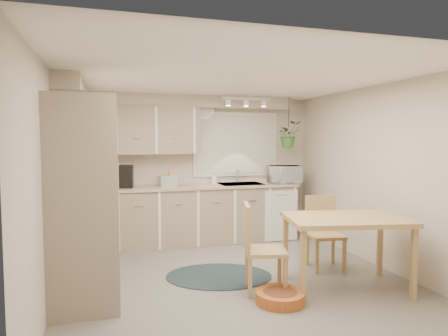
{
  "coord_description": "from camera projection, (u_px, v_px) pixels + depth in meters",
  "views": [
    {
      "loc": [
        -1.45,
        -4.48,
        1.67
      ],
      "look_at": [
        0.04,
        0.55,
        1.3
      ],
      "focal_mm": 32.0,
      "sensor_mm": 36.0,
      "label": 1
    }
  ],
  "objects": [
    {
      "name": "window_blinds",
      "position": [
        236.0,
        144.0,
        6.88
      ],
      "size": [
        1.4,
        0.02,
        1.0
      ],
      "primitive_type": "cube",
      "color": "beige",
      "rests_on": "wall_back"
    },
    {
      "name": "wall_left",
      "position": [
        52.0,
        185.0,
        4.17
      ],
      "size": [
        0.04,
        4.2,
        2.4
      ],
      "primitive_type": "cube",
      "color": "#BCB09C",
      "rests_on": "floor"
    },
    {
      "name": "chair_left",
      "position": [
        266.0,
        248.0,
        4.37
      ],
      "size": [
        0.56,
        0.56,
        0.98
      ],
      "primitive_type": "cube",
      "rotation": [
        0.0,
        0.0,
        -1.83
      ],
      "color": "tan",
      "rests_on": "floor"
    },
    {
      "name": "window_frame",
      "position": [
        236.0,
        144.0,
        6.89
      ],
      "size": [
        1.5,
        0.02,
        1.1
      ],
      "primitive_type": "cube",
      "color": "silver",
      "rests_on": "wall_back"
    },
    {
      "name": "wall_oven_face",
      "position": [
        117.0,
        202.0,
        4.0
      ],
      "size": [
        0.02,
        0.56,
        0.58
      ],
      "primitive_type": "cube",
      "color": "silver",
      "rests_on": "oven_stack"
    },
    {
      "name": "coffee_maker",
      "position": [
        126.0,
        176.0,
        6.13
      ],
      "size": [
        0.23,
        0.27,
        0.35
      ],
      "primitive_type": "cube",
      "rotation": [
        0.0,
        0.0,
        -0.15
      ],
      "color": "black",
      "rests_on": "counter_back"
    },
    {
      "name": "sink",
      "position": [
        241.0,
        186.0,
        6.67
      ],
      "size": [
        0.7,
        0.48,
        0.1
      ],
      "primitive_type": "cube",
      "color": "#B4B7BC",
      "rests_on": "counter_back"
    },
    {
      "name": "track_light_bar",
      "position": [
        246.0,
        99.0,
        6.33
      ],
      "size": [
        0.8,
        0.04,
        0.04
      ],
      "primitive_type": "cube",
      "color": "silver",
      "rests_on": "ceiling"
    },
    {
      "name": "ceiling",
      "position": [
        234.0,
        78.0,
        4.65
      ],
      "size": [
        4.2,
        4.2,
        0.0
      ],
      "primitive_type": "plane",
      "color": "white",
      "rests_on": "wall_back"
    },
    {
      "name": "counter_back",
      "position": [
        188.0,
        187.0,
        6.41
      ],
      "size": [
        3.64,
        0.64,
        0.04
      ],
      "primitive_type": "cube",
      "color": "tan",
      "rests_on": "base_cab_back"
    },
    {
      "name": "range_hood",
      "position": [
        84.0,
        164.0,
        4.53
      ],
      "size": [
        0.4,
        0.6,
        0.14
      ],
      "primitive_type": "cube",
      "color": "silver",
      "rests_on": "upper_cab_left"
    },
    {
      "name": "oven_stack",
      "position": [
        84.0,
        204.0,
        3.91
      ],
      "size": [
        0.65,
        0.65,
        2.1
      ],
      "primitive_type": "cube",
      "color": "gray",
      "rests_on": "floor"
    },
    {
      "name": "wall_back",
      "position": [
        196.0,
        168.0,
        6.74
      ],
      "size": [
        4.0,
        0.04,
        2.4
      ],
      "primitive_type": "cube",
      "color": "#BCB09C",
      "rests_on": "floor"
    },
    {
      "name": "knife_block",
      "position": [
        172.0,
        179.0,
        6.39
      ],
      "size": [
        0.11,
        0.11,
        0.24
      ],
      "primitive_type": "cube",
      "rotation": [
        0.0,
        0.0,
        0.03
      ],
      "color": "tan",
      "rests_on": "counter_back"
    },
    {
      "name": "wall_clock",
      "position": [
        205.0,
        110.0,
        6.69
      ],
      "size": [
        0.3,
        0.03,
        0.3
      ],
      "primitive_type": "cylinder",
      "rotation": [
        1.57,
        0.0,
        0.0
      ],
      "color": "gold",
      "rests_on": "wall_back"
    },
    {
      "name": "base_cab_left",
      "position": [
        88.0,
        235.0,
        5.14
      ],
      "size": [
        0.6,
        1.85,
        0.9
      ],
      "primitive_type": "cube",
      "color": "gray",
      "rests_on": "floor"
    },
    {
      "name": "counter_left",
      "position": [
        88.0,
        199.0,
        5.11
      ],
      "size": [
        0.64,
        1.89,
        0.04
      ],
      "primitive_type": "cube",
      "color": "tan",
      "rests_on": "base_cab_left"
    },
    {
      "name": "soffit_back",
      "position": [
        186.0,
        101.0,
        6.47
      ],
      "size": [
        3.6,
        0.3,
        0.2
      ],
      "primitive_type": "cube",
      "color": "#BCB09C",
      "rests_on": "wall_back"
    },
    {
      "name": "soffit_left",
      "position": [
        72.0,
        91.0,
        5.09
      ],
      "size": [
        0.3,
        2.0,
        0.2
      ],
      "primitive_type": "cube",
      "color": "#BCB09C",
      "rests_on": "wall_left"
    },
    {
      "name": "base_cab_back",
      "position": [
        188.0,
        216.0,
        6.45
      ],
      "size": [
        3.6,
        0.6,
        0.9
      ],
      "primitive_type": "cube",
      "color": "gray",
      "rests_on": "floor"
    },
    {
      "name": "pet_bed",
      "position": [
        280.0,
        297.0,
        4.1
      ],
      "size": [
        0.56,
        0.56,
        0.12
      ],
      "primitive_type": "cylinder",
      "rotation": [
        0.0,
        0.0,
        -0.09
      ],
      "color": "#C05A26",
      "rests_on": "floor"
    },
    {
      "name": "hanging_plant",
      "position": [
        289.0,
        137.0,
        6.75
      ],
      "size": [
        0.4,
        0.44,
        0.34
      ],
      "primitive_type": "imported",
      "rotation": [
        0.0,
        0.0,
        0.01
      ],
      "color": "#326528",
      "rests_on": "ceiling"
    },
    {
      "name": "toaster",
      "position": [
        168.0,
        181.0,
        6.34
      ],
      "size": [
        0.31,
        0.22,
        0.17
      ],
      "primitive_type": "cube",
      "rotation": [
        0.0,
        0.0,
        0.21
      ],
      "color": "#B4B7BC",
      "rests_on": "counter_back"
    },
    {
      "name": "dining_table",
      "position": [
        345.0,
        253.0,
        4.47
      ],
      "size": [
        1.45,
        1.11,
        0.82
      ],
      "primitive_type": "cube",
      "rotation": [
        0.0,
        0.0,
        -0.2
      ],
      "color": "tan",
      "rests_on": "floor"
    },
    {
      "name": "microwave",
      "position": [
        285.0,
        173.0,
        6.78
      ],
      "size": [
        0.58,
        0.38,
        0.36
      ],
      "primitive_type": "imported",
      "rotation": [
        0.0,
        0.0,
        -0.16
      ],
      "color": "silver",
      "rests_on": "counter_back"
    },
    {
      "name": "soap_bottle",
      "position": [
        214.0,
        181.0,
        6.69
      ],
      "size": [
        0.12,
        0.2,
        0.08
      ],
      "primitive_type": "imported",
      "rotation": [
        0.0,
        0.0,
        -0.21
      ],
      "color": "silver",
      "rests_on": "counter_back"
    },
    {
      "name": "dishwasher_front",
      "position": [
        281.0,
        216.0,
        6.58
      ],
      "size": [
        0.58,
        0.02,
        0.83
      ],
      "primitive_type": "cube",
      "color": "silver",
      "rests_on": "base_cab_back"
    },
    {
      "name": "wall_front",
      "position": [
        329.0,
        209.0,
        2.72
      ],
      "size": [
        4.0,
        0.04,
        2.4
      ],
      "primitive_type": "cube",
      "color": "#BCB09C",
      "rests_on": "floor"
    },
    {
      "name": "cooktop",
      "position": [
        86.0,
        204.0,
        4.56
      ],
      "size": [
        0.52,
        0.58,
        0.02
      ],
      "primitive_type": "cube",
      "color": "silver",
      "rests_on": "counter_left"
    },
    {
      "name": "upper_cab_left",
      "position": [
        76.0,
        128.0,
        5.13
      ],
      "size": [
        0.35,
        2.0,
        0.75
      ],
      "primitive_type": "cube",
      "color": "gray",
      "rests_on": "wall_left"
    },
    {
      "name": "chair_back",
      "position": [
        326.0,
        233.0,
        5.16
      ],
      "size": [
        0.5,
        0.5,
        0.93
      ],
      "primitive_type": "cube",
      "rotation": [
        0.0,
        0.0,
        2.98
      ],
      "color": "tan",
      "rests_on": "floor"
    },
    {
      "name": "upper_cab_back",
      "position": [
        136.0,
        130.0,
        6.25
      ],
      "size": [
        2.0,
        0.35,
        0.75
      ],
      "primitive_type": "cube",
      "color": "gray",
      "rests_on": "wall_back"
    },
    {
      "name": "floor",
      "position": [
        234.0,
        279.0,
        4.82
      ],
      "size": [
        4.2,
        4.2,
        0.0
      ],
      "primitive_type": "plane",
      "color": "slate",
      "rests_on": "ground"
    },
    {
      "name": "wall_right",
      "position": [
        377.0,
        176.0,
        5.3
      ],
      "size": [
        0.04,
        4.2,
        2.4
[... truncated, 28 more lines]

